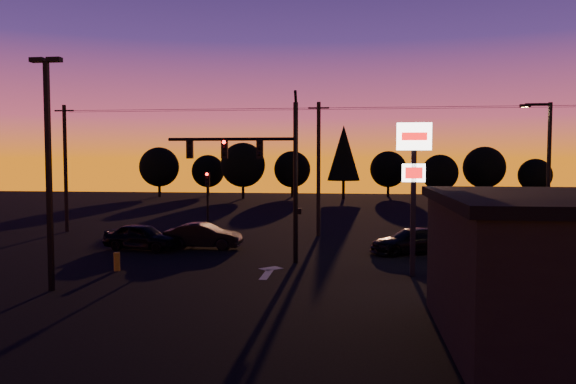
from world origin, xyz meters
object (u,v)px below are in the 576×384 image
object	(u,v)px
parking_lot_light	(48,158)
suv_parked	(534,288)
secondary_signal	(208,195)
car_right	(411,241)
pylon_sign	(414,166)
streetlight	(547,175)
car_mid	(204,236)
car_left	(142,237)
bollard	(117,262)
traffic_signal_mast	(264,164)

from	to	relation	value
parking_lot_light	suv_parked	bearing A→B (deg)	-0.35
secondary_signal	car_right	size ratio (longest dim) A/B	0.92
pylon_sign	streetlight	world-z (taller)	streetlight
streetlight	car_mid	xyz separation A→B (m)	(-18.20, 2.39, -3.69)
streetlight	car_left	size ratio (longest dim) A/B	1.80
bollard	car_right	bearing A→B (deg)	24.58
traffic_signal_mast	car_mid	bearing A→B (deg)	137.11
streetlight	bollard	size ratio (longest dim) A/B	9.37
traffic_signal_mast	secondary_signal	world-z (taller)	traffic_signal_mast
traffic_signal_mast	pylon_sign	bearing A→B (deg)	-19.36
streetlight	car_mid	size ratio (longest dim) A/B	1.80
pylon_sign	streetlight	xyz separation A→B (m)	(6.91, 4.00, -0.49)
bollard	car_left	xyz separation A→B (m)	(-1.04, 5.83, 0.33)
car_right	pylon_sign	bearing A→B (deg)	-29.54
pylon_sign	car_mid	distance (m)	13.64
streetlight	car_mid	world-z (taller)	streetlight
traffic_signal_mast	car_right	distance (m)	9.44
car_mid	streetlight	bearing A→B (deg)	-96.92
bollard	car_right	size ratio (longest dim) A/B	0.18
car_left	suv_parked	xyz separation A→B (m)	(18.40, -10.02, -0.12)
parking_lot_light	car_right	bearing A→B (deg)	34.99
parking_lot_light	bollard	xyz separation A→B (m)	(0.92, 4.07, -4.84)
suv_parked	streetlight	bearing A→B (deg)	67.49
pylon_sign	traffic_signal_mast	bearing A→B (deg)	160.64
traffic_signal_mast	bollard	xyz separation A→B (m)	(-6.48, -2.92, -4.51)
traffic_signal_mast	streetlight	size ratio (longest dim) A/B	1.07
streetlight	suv_parked	world-z (taller)	streetlight
car_mid	bollard	bearing A→B (deg)	162.04
car_left	parking_lot_light	bearing A→B (deg)	-166.75
suv_parked	parking_lot_light	bearing A→B (deg)	177.12
secondary_signal	pylon_sign	distance (m)	15.75
traffic_signal_mast	secondary_signal	xyz separation A→B (m)	(-4.90, 7.49, -2.07)
car_right	car_mid	bearing A→B (deg)	-116.02
secondary_signal	car_mid	distance (m)	4.24
secondary_signal	car_left	size ratio (longest dim) A/B	0.98
secondary_signal	suv_parked	xyz separation A→B (m)	(15.78, -14.60, -2.22)
streetlight	car_left	bearing A→B (deg)	176.27
bollard	car_left	size ratio (longest dim) A/B	0.19
traffic_signal_mast	parking_lot_light	size ratio (longest dim) A/B	0.94
streetlight	bollard	distance (m)	21.34
parking_lot_light	car_left	bearing A→B (deg)	90.70
secondary_signal	pylon_sign	world-z (taller)	pylon_sign
parking_lot_light	car_right	distance (m)	18.94
traffic_signal_mast	bollard	size ratio (longest dim) A/B	10.05
streetlight	car_right	world-z (taller)	streetlight
streetlight	car_right	xyz separation A→B (m)	(-6.36, 2.04, -3.74)
bollard	streetlight	bearing A→B (deg)	12.20
secondary_signal	bollard	size ratio (longest dim) A/B	5.09
streetlight	bollard	xyz separation A→B (m)	(-20.49, -4.43, -3.99)
secondary_signal	car_left	xyz separation A→B (m)	(-2.62, -4.58, -2.10)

